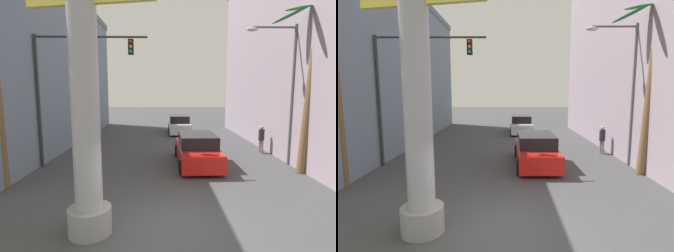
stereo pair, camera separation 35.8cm
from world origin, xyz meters
The scene contains 9 objects.
ground_plane centered at (0.00, 10.00, 0.00)m, with size 85.16×85.16×0.00m, color #424244.
building_left centered at (-9.29, 12.34, 5.30)m, with size 6.26×20.90×10.59m.
building_right centered at (9.29, 9.01, 6.41)m, with size 6.42×21.91×12.81m.
street_lamp centered at (5.73, 6.12, 4.15)m, with size 2.46×0.28×6.82m.
traffic_light_mast centered at (-4.56, 5.94, 4.40)m, with size 5.26×0.32×6.26m.
car_lead centered at (1.49, 6.26, 0.74)m, with size 2.05×4.68×1.56m.
car_far centered at (1.23, 16.05, 0.73)m, with size 1.95×4.27×1.56m.
palm_tree_near_right centered at (6.20, 4.82, 4.49)m, with size 3.20×3.16×7.41m.
pedestrian_mid_right centered at (5.62, 8.53, 0.96)m, with size 0.44×0.44×1.65m.
Camera 1 is at (-0.25, -6.63, 3.70)m, focal length 28.00 mm.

